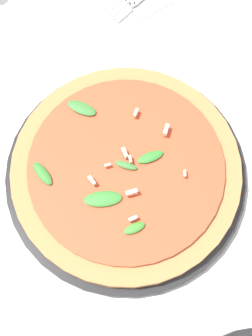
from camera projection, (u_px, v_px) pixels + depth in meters
name	position (u px, v px, depth m)	size (l,w,h in m)	color
ground_plane	(128.00, 206.00, 0.59)	(6.00, 6.00, 0.00)	silver
pizza_arugula_main	(126.00, 172.00, 0.59)	(0.31, 0.31, 0.05)	black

